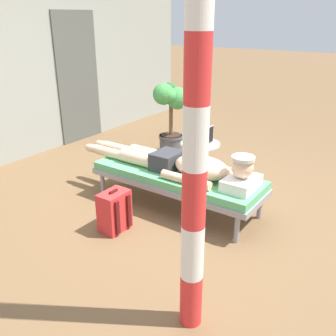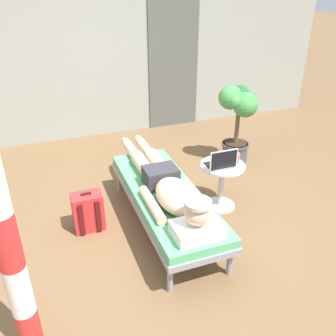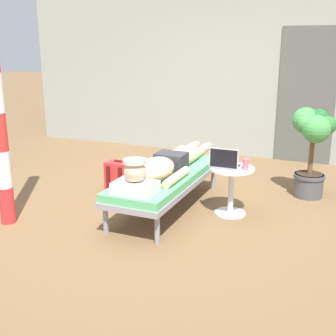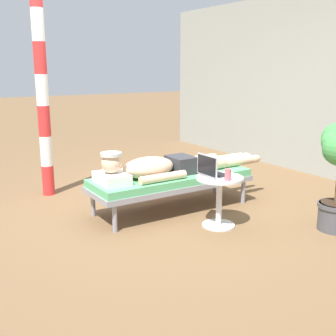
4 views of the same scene
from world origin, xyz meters
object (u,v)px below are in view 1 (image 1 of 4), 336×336
Objects in this scene: person_reclining at (183,164)px; side_table at (200,156)px; drink_glass at (208,136)px; porch_post at (196,138)px; lounge_chair at (177,178)px; potted_plant at (171,110)px; laptop at (202,140)px; backpack at (114,211)px.

side_table is (0.70, 0.19, -0.16)m from person_reclining.
drink_glass is (0.85, 0.17, 0.06)m from person_reclining.
side_table is 0.20× the size of porch_post.
person_reclining is 4.15× the size of side_table.
potted_plant is at bearing 36.50° from lounge_chair.
person_reclining is 0.74m from side_table.
porch_post is (-1.98, -1.08, 0.74)m from laptop.
person_reclining is 1.80m from potted_plant.
potted_plant is at bearing 36.68° from porch_post.
person_reclining reaches higher than side_table.
person_reclining is 0.66m from laptop.
porch_post is at bearing -115.81° from backpack.
side_table reaches higher than backpack.
backpack is 0.40× the size of potted_plant.
drink_glass reaches higher than lounge_chair.
porch_post is at bearing -145.05° from person_reclining.
laptop is 2.38m from porch_post.
person_reclining is at bearing -168.77° from drink_glass.
person_reclining is 5.12× the size of backpack.
lounge_chair is 0.71m from side_table.
backpack is (-1.38, 0.17, -0.39)m from laptop.
backpack is 2.34m from potted_plant.
person_reclining is at bearing -141.74° from potted_plant.
potted_plant reaches higher than lounge_chair.
laptop is 1.24m from potted_plant.
laptop is at bearing 28.59° from porch_post.
drink_glass is (0.85, 0.10, 0.24)m from lounge_chair.
porch_post is at bearing -151.41° from laptop.
porch_post reaches higher than lounge_chair.
laptop is 2.64× the size of drink_glass.
porch_post reaches higher than side_table.
potted_plant is at bearing 51.59° from laptop.
lounge_chair is 16.14× the size of drink_glass.
side_table is 0.49× the size of potted_plant.
backpack is 1.79m from porch_post.
person_reclining is 7.00× the size of laptop.
laptop is 0.73× the size of backpack.
laptop is at bearing -139.48° from side_table.
backpack is at bearing 175.46° from side_table.
potted_plant is at bearing 52.34° from side_table.
side_table is 1.20m from potted_plant.
laptop reaches higher than lounge_chair.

